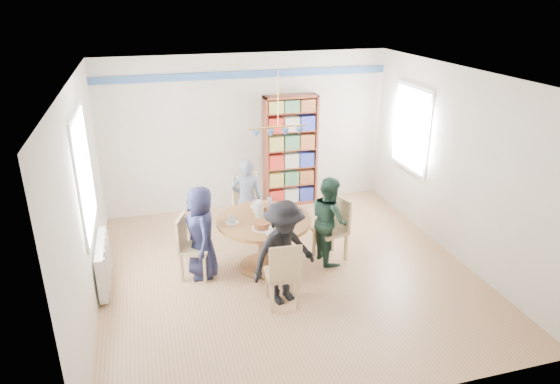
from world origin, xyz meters
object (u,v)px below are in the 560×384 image
object	(u,v)px
chair_right	(335,225)
person_right	(329,220)
person_far	(247,200)
chair_far	(249,203)
radiator	(103,263)
bookshelf	(290,152)
dining_table	(264,232)
person_left	(201,232)
person_near	(284,253)
chair_near	(284,272)
chair_left	(190,244)

from	to	relation	value
chair_right	person_right	bearing A→B (deg)	-156.43
person_right	person_far	size ratio (longest dim) A/B	0.96
chair_far	person_right	xyz separation A→B (m)	(0.92, -1.08, 0.09)
radiator	chair_right	bearing A→B (deg)	-0.98
bookshelf	dining_table	bearing A→B (deg)	-115.54
person_left	person_near	size ratio (longest dim) A/B	0.95
radiator	person_near	distance (m)	2.39
person_near	bookshelf	distance (m)	3.14
chair_far	person_far	xyz separation A→B (m)	(-0.06, -0.13, 0.11)
chair_near	dining_table	bearing A→B (deg)	89.78
chair_near	person_far	xyz separation A→B (m)	(-0.04, 1.92, 0.17)
person_left	chair_far	bearing A→B (deg)	133.46
chair_far	person_far	world-z (taller)	person_far
chair_far	bookshelf	xyz separation A→B (m)	(0.99, 1.06, 0.43)
person_near	chair_right	bearing A→B (deg)	21.86
chair_left	person_left	distance (m)	0.23
chair_right	person_near	bearing A→B (deg)	-139.18
person_left	person_right	size ratio (longest dim) A/B	1.02
person_far	person_left	bearing A→B (deg)	60.75
chair_near	person_near	distance (m)	0.23
person_left	person_far	bearing A→B (deg)	131.62
chair_near	bookshelf	world-z (taller)	bookshelf
chair_left	person_near	size ratio (longest dim) A/B	0.65
chair_left	person_near	bearing A→B (deg)	-40.98
radiator	dining_table	distance (m)	2.15
radiator	chair_left	size ratio (longest dim) A/B	1.14
chair_far	person_far	bearing A→B (deg)	-114.69
person_right	bookshelf	size ratio (longest dim) A/B	0.64
chair_far	person_far	size ratio (longest dim) A/B	0.75
dining_table	person_far	xyz separation A→B (m)	(-0.04, 0.93, 0.10)
radiator	bookshelf	world-z (taller)	bookshelf
person_right	bookshelf	world-z (taller)	bookshelf
person_left	bookshelf	bearing A→B (deg)	132.22
bookshelf	chair_right	bearing A→B (deg)	-88.76
person_far	person_right	bearing A→B (deg)	149.12
chair_left	chair_right	bearing A→B (deg)	-1.03
chair_left	chair_far	size ratio (longest dim) A/B	0.88
chair_far	person_near	world-z (taller)	person_near
person_left	person_right	world-z (taller)	person_left
person_right	person_near	distance (m)	1.23
radiator	chair_right	xyz separation A→B (m)	(3.20, -0.05, 0.16)
person_near	bookshelf	xyz separation A→B (m)	(0.97, 2.97, 0.30)
radiator	chair_right	distance (m)	3.20
bookshelf	person_left	bearing A→B (deg)	-131.96
person_near	radiator	bearing A→B (deg)	137.81
bookshelf	chair_near	bearing A→B (deg)	-108.06
dining_table	bookshelf	bearing A→B (deg)	64.46
chair_left	bookshelf	world-z (taller)	bookshelf
chair_near	person_far	world-z (taller)	person_far
person_left	person_far	world-z (taller)	person_far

